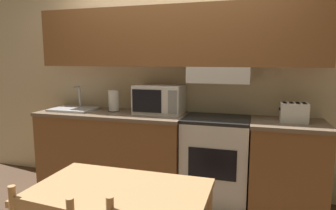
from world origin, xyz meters
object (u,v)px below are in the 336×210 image
microwave (159,99)px  toaster (294,112)px  stove_range (216,160)px  sink_basin (74,109)px  dining_table (120,210)px  paper_towel_roll (114,101)px

microwave → toaster: bearing=-3.1°
stove_range → sink_basin: size_ratio=1.82×
stove_range → toaster: bearing=0.5°
dining_table → toaster: bearing=55.4°
paper_towel_roll → stove_range: bearing=-2.8°
stove_range → paper_towel_roll: paper_towel_roll is taller
paper_towel_roll → dining_table: 1.82m
toaster → paper_towel_roll: 1.88m
stove_range → paper_towel_roll: 1.29m
sink_basin → paper_towel_roll: (0.48, 0.07, 0.10)m
paper_towel_roll → dining_table: (0.82, -1.58, -0.38)m
stove_range → paper_towel_roll: size_ratio=3.72×
paper_towel_roll → dining_table: size_ratio=0.24×
stove_range → sink_basin: sink_basin is taller
toaster → sink_basin: 2.36m
stove_range → paper_towel_roll: bearing=177.2°
sink_basin → dining_table: (1.30, -1.51, -0.28)m
microwave → dining_table: (0.29, -1.60, -0.42)m
toaster → microwave: bearing=176.9°
stove_range → toaster: 0.89m
stove_range → dining_table: 1.57m
microwave → paper_towel_roll: size_ratio=2.16×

